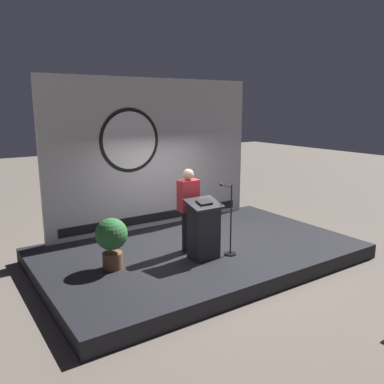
{
  "coord_description": "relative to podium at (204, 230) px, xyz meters",
  "views": [
    {
      "loc": [
        -4.51,
        -6.47,
        3.2
      ],
      "look_at": [
        -0.28,
        -0.16,
        1.53
      ],
      "focal_mm": 37.25,
      "sensor_mm": 36.0,
      "label": 1
    }
  ],
  "objects": [
    {
      "name": "ground_plane",
      "position": [
        0.28,
        0.56,
        -0.86
      ],
      "size": [
        40.0,
        40.0,
        0.0
      ],
      "primitive_type": "plane",
      "color": "#6B6056"
    },
    {
      "name": "stage_platform",
      "position": [
        0.28,
        0.56,
        -0.71
      ],
      "size": [
        6.4,
        4.0,
        0.3
      ],
      "primitive_type": "cube",
      "color": "black",
      "rests_on": "ground"
    },
    {
      "name": "banner_display",
      "position": [
        0.26,
        2.41,
        1.19
      ],
      "size": [
        5.3,
        0.12,
        3.51
      ],
      "color": "silver",
      "rests_on": "stage_platform"
    },
    {
      "name": "podium",
      "position": [
        0.0,
        0.0,
        0.0
      ],
      "size": [
        0.64,
        0.5,
        1.17
      ],
      "color": "#26262B",
      "rests_on": "stage_platform"
    },
    {
      "name": "speaker_person",
      "position": [
        -0.03,
        0.48,
        0.3
      ],
      "size": [
        0.4,
        0.26,
        1.68
      ],
      "color": "black",
      "rests_on": "stage_platform"
    },
    {
      "name": "microphone_stand",
      "position": [
        0.54,
        -0.1,
        -0.08
      ],
      "size": [
        0.24,
        0.49,
        1.41
      ],
      "color": "black",
      "rests_on": "stage_platform"
    },
    {
      "name": "potted_plant",
      "position": [
        -1.66,
        0.5,
        0.0
      ],
      "size": [
        0.58,
        0.58,
        0.94
      ],
      "color": "brown",
      "rests_on": "stage_platform"
    }
  ]
}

